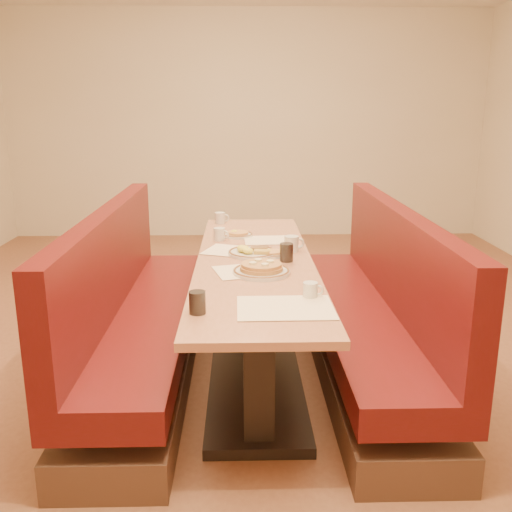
{
  "coord_description": "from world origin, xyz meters",
  "views": [
    {
      "loc": [
        -0.08,
        -3.34,
        1.66
      ],
      "look_at": [
        0.0,
        -0.29,
        0.85
      ],
      "focal_mm": 40.0,
      "sensor_mm": 36.0,
      "label": 1
    }
  ],
  "objects_px": {
    "booth_left": "(137,321)",
    "coffee_mug_c": "(292,243)",
    "diner_table": "(255,318)",
    "pancake_plate": "(261,269)",
    "eggs_plate": "(252,252)",
    "soda_tumbler_near": "(197,303)",
    "soda_tumbler_mid": "(286,252)",
    "coffee_mug_d": "(220,218)",
    "coffee_mug_b": "(220,234)",
    "coffee_mug_a": "(311,290)",
    "booth_right": "(371,318)"
  },
  "relations": [
    {
      "from": "coffee_mug_c",
      "to": "coffee_mug_d",
      "type": "xyz_separation_m",
      "value": [
        -0.49,
        0.9,
        -0.01
      ]
    },
    {
      "from": "coffee_mug_c",
      "to": "coffee_mug_d",
      "type": "relative_size",
      "value": 1.13
    },
    {
      "from": "pancake_plate",
      "to": "booth_left",
      "type": "bearing_deg",
      "value": 158.55
    },
    {
      "from": "pancake_plate",
      "to": "coffee_mug_a",
      "type": "xyz_separation_m",
      "value": [
        0.23,
        -0.41,
        0.02
      ]
    },
    {
      "from": "coffee_mug_b",
      "to": "booth_right",
      "type": "bearing_deg",
      "value": -3.69
    },
    {
      "from": "pancake_plate",
      "to": "coffee_mug_b",
      "type": "relative_size",
      "value": 2.91
    },
    {
      "from": "pancake_plate",
      "to": "coffee_mug_d",
      "type": "height_order",
      "value": "coffee_mug_d"
    },
    {
      "from": "coffee_mug_b",
      "to": "coffee_mug_c",
      "type": "height_order",
      "value": "coffee_mug_c"
    },
    {
      "from": "pancake_plate",
      "to": "eggs_plate",
      "type": "xyz_separation_m",
      "value": [
        -0.04,
        0.42,
        -0.01
      ]
    },
    {
      "from": "eggs_plate",
      "to": "coffee_mug_c",
      "type": "relative_size",
      "value": 2.34
    },
    {
      "from": "coffee_mug_d",
      "to": "eggs_plate",
      "type": "bearing_deg",
      "value": -70.37
    },
    {
      "from": "coffee_mug_c",
      "to": "soda_tumbler_near",
      "type": "distance_m",
      "value": 1.23
    },
    {
      "from": "soda_tumbler_mid",
      "to": "booth_right",
      "type": "bearing_deg",
      "value": 4.42
    },
    {
      "from": "eggs_plate",
      "to": "soda_tumbler_near",
      "type": "height_order",
      "value": "soda_tumbler_near"
    },
    {
      "from": "booth_left",
      "to": "soda_tumbler_near",
      "type": "distance_m",
      "value": 1.11
    },
    {
      "from": "diner_table",
      "to": "pancake_plate",
      "type": "height_order",
      "value": "pancake_plate"
    },
    {
      "from": "coffee_mug_b",
      "to": "coffee_mug_d",
      "type": "bearing_deg",
      "value": 116.06
    },
    {
      "from": "diner_table",
      "to": "soda_tumbler_mid",
      "type": "height_order",
      "value": "soda_tumbler_mid"
    },
    {
      "from": "diner_table",
      "to": "coffee_mug_b",
      "type": "relative_size",
      "value": 22.76
    },
    {
      "from": "booth_right",
      "to": "soda_tumbler_near",
      "type": "distance_m",
      "value": 1.43
    },
    {
      "from": "booth_left",
      "to": "coffee_mug_d",
      "type": "relative_size",
      "value": 21.63
    },
    {
      "from": "coffee_mug_a",
      "to": "soda_tumbler_near",
      "type": "xyz_separation_m",
      "value": [
        -0.54,
        -0.2,
        0.01
      ]
    },
    {
      "from": "diner_table",
      "to": "eggs_plate",
      "type": "height_order",
      "value": "eggs_plate"
    },
    {
      "from": "soda_tumbler_mid",
      "to": "eggs_plate",
      "type": "bearing_deg",
      "value": 141.7
    },
    {
      "from": "eggs_plate",
      "to": "coffee_mug_b",
      "type": "bearing_deg",
      "value": 118.31
    },
    {
      "from": "coffee_mug_d",
      "to": "soda_tumbler_mid",
      "type": "distance_m",
      "value": 1.22
    },
    {
      "from": "coffee_mug_c",
      "to": "pancake_plate",
      "type": "bearing_deg",
      "value": -117.75
    },
    {
      "from": "booth_left",
      "to": "pancake_plate",
      "type": "distance_m",
      "value": 0.92
    },
    {
      "from": "eggs_plate",
      "to": "coffee_mug_c",
      "type": "bearing_deg",
      "value": 17.44
    },
    {
      "from": "booth_right",
      "to": "soda_tumbler_mid",
      "type": "relative_size",
      "value": 22.63
    },
    {
      "from": "eggs_plate",
      "to": "diner_table",
      "type": "bearing_deg",
      "value": -83.06
    },
    {
      "from": "eggs_plate",
      "to": "soda_tumbler_near",
      "type": "xyz_separation_m",
      "value": [
        -0.27,
        -1.03,
        0.03
      ]
    },
    {
      "from": "booth_right",
      "to": "coffee_mug_b",
      "type": "relative_size",
      "value": 22.76
    },
    {
      "from": "coffee_mug_c",
      "to": "coffee_mug_d",
      "type": "bearing_deg",
      "value": 113.91
    },
    {
      "from": "eggs_plate",
      "to": "soda_tumbler_mid",
      "type": "relative_size",
      "value": 2.77
    },
    {
      "from": "soda_tumbler_mid",
      "to": "pancake_plate",
      "type": "bearing_deg",
      "value": -121.73
    },
    {
      "from": "booth_right",
      "to": "coffee_mug_c",
      "type": "distance_m",
      "value": 0.69
    },
    {
      "from": "booth_right",
      "to": "soda_tumbler_mid",
      "type": "xyz_separation_m",
      "value": [
        -0.54,
        -0.04,
        0.44
      ]
    },
    {
      "from": "booth_right",
      "to": "coffee_mug_d",
      "type": "distance_m",
      "value": 1.53
    },
    {
      "from": "eggs_plate",
      "to": "coffee_mug_a",
      "type": "xyz_separation_m",
      "value": [
        0.27,
        -0.83,
        0.02
      ]
    },
    {
      "from": "coffee_mug_a",
      "to": "soda_tumbler_near",
      "type": "height_order",
      "value": "soda_tumbler_near"
    },
    {
      "from": "diner_table",
      "to": "booth_left",
      "type": "bearing_deg",
      "value": 180.0
    },
    {
      "from": "booth_right",
      "to": "coffee_mug_d",
      "type": "height_order",
      "value": "booth_right"
    },
    {
      "from": "booth_left",
      "to": "coffee_mug_c",
      "type": "distance_m",
      "value": 1.09
    },
    {
      "from": "booth_right",
      "to": "soda_tumbler_mid",
      "type": "bearing_deg",
      "value": -175.58
    },
    {
      "from": "pancake_plate",
      "to": "coffee_mug_a",
      "type": "relative_size",
      "value": 3.14
    },
    {
      "from": "pancake_plate",
      "to": "coffee_mug_d",
      "type": "xyz_separation_m",
      "value": [
        -0.27,
        1.4,
        0.02
      ]
    },
    {
      "from": "coffee_mug_d",
      "to": "soda_tumbler_near",
      "type": "distance_m",
      "value": 2.02
    },
    {
      "from": "coffee_mug_a",
      "to": "coffee_mug_c",
      "type": "xyz_separation_m",
      "value": [
        -0.01,
        0.91,
        0.01
      ]
    },
    {
      "from": "booth_left",
      "to": "diner_table",
      "type": "bearing_deg",
      "value": 0.0
    }
  ]
}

